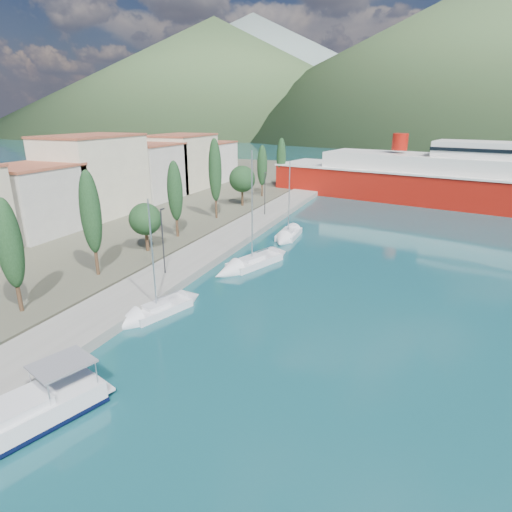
% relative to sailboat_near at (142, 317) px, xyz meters
% --- Properties ---
extents(ground, '(1400.00, 1400.00, 0.00)m').
position_rel_sailboat_near_xyz_m(ground, '(6.17, 113.74, -0.27)').
color(ground, '#164E56').
extents(quay, '(5.00, 88.00, 0.80)m').
position_rel_sailboat_near_xyz_m(quay, '(-2.83, 19.74, 0.13)').
color(quay, gray).
rests_on(quay, ground).
extents(land_strip, '(70.00, 148.00, 0.70)m').
position_rel_sailboat_near_xyz_m(land_strip, '(-40.83, 29.74, 0.08)').
color(land_strip, '#565644').
rests_on(land_strip, ground).
extents(town_buildings, '(9.20, 69.20, 11.30)m').
position_rel_sailboat_near_xyz_m(town_buildings, '(-25.83, 30.65, 5.29)').
color(town_buildings, beige).
rests_on(town_buildings, land_strip).
extents(tree_row, '(4.15, 62.33, 11.03)m').
position_rel_sailboat_near_xyz_m(tree_row, '(-8.53, 27.31, 5.42)').
color(tree_row, '#47301E').
rests_on(tree_row, land_strip).
extents(lamp_posts, '(0.15, 47.09, 6.06)m').
position_rel_sailboat_near_xyz_m(lamp_posts, '(-2.83, 9.25, 3.81)').
color(lamp_posts, '#2D2D33').
rests_on(lamp_posts, quay).
extents(sailboat_near, '(4.17, 7.20, 9.92)m').
position_rel_sailboat_near_xyz_m(sailboat_near, '(0.00, 0.00, 0.00)').
color(sailboat_near, silver).
rests_on(sailboat_near, ground).
extents(sailboat_mid, '(5.20, 8.95, 12.52)m').
position_rel_sailboat_near_xyz_m(sailboat_mid, '(2.51, 12.67, 0.03)').
color(sailboat_mid, silver).
rests_on(sailboat_mid, ground).
extents(sailboat_far, '(2.58, 7.13, 10.33)m').
position_rel_sailboat_near_xyz_m(sailboat_far, '(3.37, 24.23, 0.02)').
color(sailboat_far, silver).
rests_on(sailboat_far, ground).
extents(ferry, '(62.06, 24.84, 12.06)m').
position_rel_sailboat_near_xyz_m(ferry, '(21.73, 56.61, 3.39)').
color(ferry, '#9E140B').
rests_on(ferry, ground).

